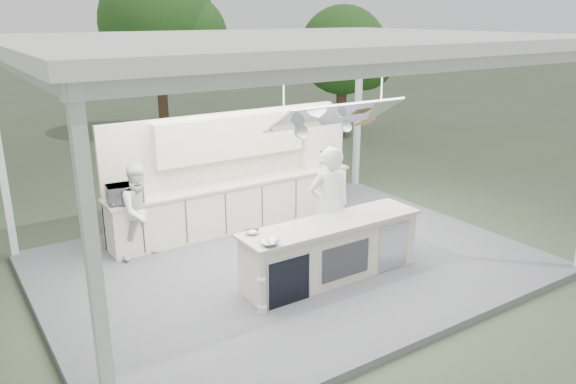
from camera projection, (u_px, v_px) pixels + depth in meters
ground at (290, 266)px, 9.69m from camera, size 90.00×90.00×0.00m
stage_deck at (290, 263)px, 9.67m from camera, size 8.00×6.00×0.12m
tent at (290, 45)px, 8.56m from camera, size 8.20×6.20×3.86m
demo_island at (331, 250)px, 8.88m from camera, size 3.10×0.79×0.95m
back_counter at (236, 204)px, 11.02m from camera, size 5.08×0.72×0.95m
back_wall_unit at (249, 151)px, 11.13m from camera, size 5.05×0.48×2.25m
tree_cluster at (100, 45)px, 16.37m from camera, size 19.55×9.40×5.85m
head_chef at (329, 206)px, 9.27m from camera, size 0.83×0.63×2.03m
sous_chef at (141, 211)px, 9.57m from camera, size 0.90×0.76×1.67m
toaster_oven at (124, 194)px, 9.59m from camera, size 0.62×0.45×0.32m
bowl_large at (270, 243)px, 7.86m from camera, size 0.27×0.27×0.07m
bowl_small at (252, 232)px, 8.26m from camera, size 0.27×0.27×0.07m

